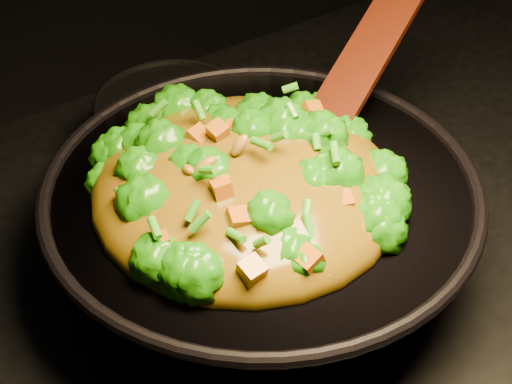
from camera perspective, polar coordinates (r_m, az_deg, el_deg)
wok at (r=0.86m, az=0.38°, el=-2.79°), size 0.47×0.47×0.13m
stir_fry at (r=0.77m, az=-0.80°, el=2.86°), size 0.41×0.41×0.11m
spatula at (r=0.90m, az=7.28°, el=8.60°), size 0.32×0.18×0.14m
back_pot at (r=1.02m, az=-5.96°, el=4.27°), size 0.24×0.24×0.11m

